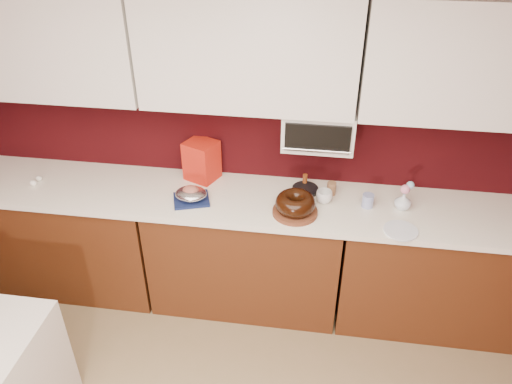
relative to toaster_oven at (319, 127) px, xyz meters
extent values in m
cube|color=white|center=(-0.45, -2.10, 1.12)|extent=(4.00, 4.50, 0.02)
cube|color=#320609|center=(-0.45, 0.15, -0.12)|extent=(4.00, 0.02, 2.50)
cube|color=#512610|center=(-1.78, -0.17, -0.95)|extent=(1.31, 0.58, 0.86)
cube|color=#512610|center=(-0.45, -0.17, -0.95)|extent=(1.31, 0.58, 0.86)
cube|color=#512610|center=(0.88, -0.17, -0.95)|extent=(1.31, 0.58, 0.86)
cube|color=white|center=(-0.45, -0.17, -0.49)|extent=(4.00, 0.62, 0.04)
cube|color=white|center=(-1.78, -0.02, 0.48)|extent=(1.31, 0.33, 0.70)
cube|color=white|center=(-0.45, -0.02, 0.48)|extent=(1.31, 0.33, 0.70)
cube|color=white|center=(0.88, -0.02, 0.48)|extent=(1.31, 0.33, 0.70)
cube|color=white|center=(0.00, 0.00, 0.00)|extent=(0.45, 0.30, 0.25)
cube|color=black|center=(0.00, -0.16, 0.00)|extent=(0.40, 0.02, 0.18)
cylinder|color=silver|center=(0.00, -0.18, -0.07)|extent=(0.42, 0.02, 0.02)
cylinder|color=brown|center=(-0.11, -0.30, -0.46)|extent=(0.37, 0.37, 0.03)
torus|color=black|center=(-0.11, -0.30, -0.39)|extent=(0.32, 0.32, 0.10)
cube|color=#141E4B|center=(-0.80, -0.25, -0.47)|extent=(0.28, 0.26, 0.02)
ellipsoid|color=silver|center=(-0.80, -0.25, -0.42)|extent=(0.23, 0.20, 0.08)
ellipsoid|color=#B26151|center=(-0.80, -0.25, -0.40)|extent=(0.12, 0.10, 0.07)
cube|color=#B00B16|center=(-0.79, 0.05, -0.33)|extent=(0.26, 0.25, 0.28)
cylinder|color=black|center=(-0.06, -0.02, -0.46)|extent=(0.18, 0.18, 0.03)
imported|color=silver|center=(0.07, -0.14, -0.42)|extent=(0.12, 0.12, 0.10)
cylinder|color=#1C399B|center=(0.35, -0.15, -0.43)|extent=(0.08, 0.08, 0.09)
imported|color=silver|center=(0.58, -0.14, -0.41)|extent=(0.11, 0.11, 0.13)
sphere|color=pink|center=(0.58, -0.14, -0.33)|extent=(0.06, 0.06, 0.06)
sphere|color=#88BDD9|center=(0.61, -0.12, -0.30)|extent=(0.05, 0.05, 0.05)
cylinder|color=white|center=(0.55, -0.39, -0.47)|extent=(0.26, 0.26, 0.01)
cylinder|color=brown|center=(-0.07, 0.04, -0.43)|extent=(0.04, 0.04, 0.09)
cylinder|color=brown|center=(0.12, -0.03, -0.43)|extent=(0.08, 0.08, 0.09)
ellipsoid|color=white|center=(-1.94, -0.23, -0.45)|extent=(0.07, 0.06, 0.04)
ellipsoid|color=silver|center=(-1.93, -0.16, -0.45)|extent=(0.06, 0.06, 0.04)
camera|label=1|loc=(0.03, -2.91, 1.37)|focal=35.00mm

